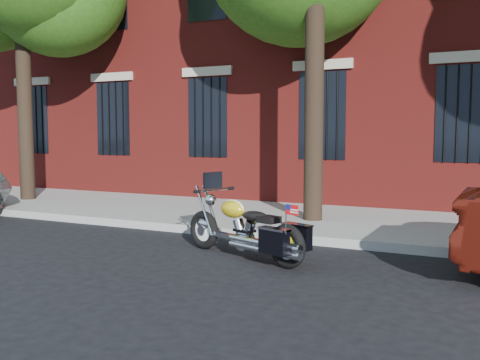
% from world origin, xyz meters
% --- Properties ---
extents(ground, '(120.00, 120.00, 0.00)m').
position_xyz_m(ground, '(0.00, 0.00, 0.00)').
color(ground, black).
rests_on(ground, ground).
extents(curb, '(40.00, 0.16, 0.15)m').
position_xyz_m(curb, '(0.00, 1.38, 0.07)').
color(curb, gray).
rests_on(curb, ground).
extents(sidewalk, '(40.00, 3.60, 0.15)m').
position_xyz_m(sidewalk, '(0.00, 3.26, 0.07)').
color(sidewalk, gray).
rests_on(sidewalk, ground).
extents(motorcycle, '(2.21, 1.22, 1.21)m').
position_xyz_m(motorcycle, '(0.49, -0.04, 0.41)').
color(motorcycle, black).
rests_on(motorcycle, ground).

